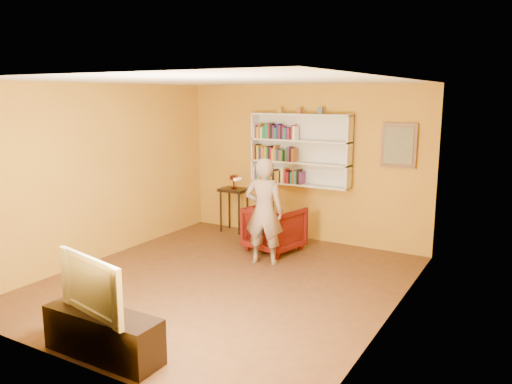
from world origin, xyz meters
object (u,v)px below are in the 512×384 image
Objects in this scene: console_table at (234,196)px; ruby_lustre at (234,179)px; tv_cabinet at (103,334)px; television at (100,284)px; bookshelf at (302,150)px; armchair at (275,228)px; person at (264,211)px.

ruby_lustre reaches higher than console_table.
television is at bearing 0.00° from tv_cabinet.
bookshelf reaches higher than television.
tv_cabinet is (1.36, -4.50, -0.77)m from ruby_lustre.
armchair is at bearing -28.32° from ruby_lustre.
ruby_lustre reaches higher than television.
tv_cabinet is 0.52m from television.
bookshelf is 1.41× the size of tv_cabinet.
console_table is 0.80× the size of television.
person is (1.37, -1.30, -0.19)m from ruby_lustre.
console_table is at bearing -16.22° from armchair.
armchair is at bearing -89.50° from person.
ruby_lustre is 0.16× the size of person.
person reaches higher than television.
console_table is 4.70m from television.
armchair reaches higher than tv_cabinet.
bookshelf is 2.21× the size of armchair.
ruby_lustre is 0.25× the size of television.
person is at bearing -43.53° from ruby_lustre.
bookshelf is 4.74m from television.
tv_cabinet is (0.06, -4.66, -1.37)m from bookshelf.
tv_cabinet is (0.15, -3.85, -0.14)m from armchair.
bookshelf is 1.76× the size of television.
ruby_lustre is 4.71m from television.
ruby_lustre is at bearing 106.77° from tv_cabinet.
console_table is at bearing 106.77° from tv_cabinet.
armchair is 0.80× the size of television.
television is (0.06, -4.66, -0.84)m from bookshelf.
bookshelf is at bearing 90.79° from tv_cabinet.
armchair is at bearing -28.32° from console_table.
tv_cabinet is 1.25× the size of television.
television reaches higher than armchair.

